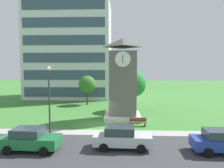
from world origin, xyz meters
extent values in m
plane|color=#3D7A33|center=(0.00, 0.00, 0.00)|extent=(160.00, 160.00, 0.00)
cube|color=#38383A|center=(0.00, -7.12, 0.00)|extent=(120.00, 7.20, 0.01)
cube|color=#9E9E99|center=(0.00, -2.72, 0.00)|extent=(120.00, 1.60, 0.01)
cube|color=silver|center=(-8.14, 21.39, 9.60)|extent=(16.60, 10.07, 19.20)
cube|color=#384C60|center=(-8.14, 16.31, 1.60)|extent=(15.27, 0.10, 1.80)
cube|color=#384C60|center=(-8.14, 16.31, 4.80)|extent=(15.27, 0.10, 1.80)
cube|color=#384C60|center=(-8.14, 16.31, 8.00)|extent=(15.27, 0.10, 1.80)
cube|color=#384C60|center=(-8.14, 16.31, 11.20)|extent=(15.27, 0.10, 1.80)
cube|color=#384C60|center=(-8.14, 16.31, 14.40)|extent=(15.27, 0.10, 1.80)
cube|color=#384C60|center=(-8.14, 16.31, 17.60)|extent=(15.27, 0.10, 1.80)
cube|color=#605B56|center=(2.60, 2.68, 4.02)|extent=(3.12, 3.12, 8.03)
cube|color=beige|center=(2.60, 2.68, 0.30)|extent=(4.21, 4.21, 0.60)
pyramid|color=#4D4945|center=(2.60, 2.68, 9.06)|extent=(3.43, 3.43, 1.03)
cylinder|color=white|center=(2.60, 1.06, 7.07)|extent=(1.71, 0.12, 1.71)
cylinder|color=white|center=(4.22, 2.68, 7.07)|extent=(0.12, 1.71, 1.71)
cube|color=black|center=(2.60, 0.99, 7.22)|extent=(0.03, 0.08, 0.51)
cube|color=black|center=(2.60, 0.98, 7.07)|extent=(0.06, 0.05, 0.77)
cube|color=brown|center=(4.21, -0.48, 0.45)|extent=(1.81, 0.51, 0.06)
cube|color=brown|center=(4.21, -0.26, 0.68)|extent=(1.80, 0.08, 0.40)
cube|color=black|center=(3.49, -0.50, 0.23)|extent=(0.09, 0.43, 0.45)
cube|color=black|center=(4.93, -0.47, 0.23)|extent=(0.09, 0.43, 0.45)
cylinder|color=#333338|center=(-3.94, -3.99, 2.94)|extent=(0.14, 0.14, 5.88)
sphere|color=#F2EFCC|center=(-3.94, -3.99, 6.06)|extent=(0.36, 0.36, 0.36)
cylinder|color=#513823|center=(-3.18, 12.20, 1.19)|extent=(0.30, 0.30, 2.39)
sphere|color=#366E2C|center=(-3.18, 12.20, 3.39)|extent=(2.87, 2.87, 2.87)
cylinder|color=#513823|center=(4.09, 7.65, 1.27)|extent=(0.31, 0.31, 2.54)
sphere|color=#267B32|center=(4.09, 7.65, 3.86)|extent=(3.79, 3.79, 3.79)
cube|color=#1E6B38|center=(-4.24, -7.26, 0.71)|extent=(4.27, 1.94, 0.76)
cube|color=#2D3842|center=(-4.45, -7.25, 1.39)|extent=(2.16, 1.66, 0.60)
cylinder|color=black|center=(-2.91, -6.42, 0.33)|extent=(0.67, 0.24, 0.66)
cylinder|color=black|center=(-2.96, -8.19, 0.33)|extent=(0.67, 0.24, 0.66)
cylinder|color=black|center=(-5.52, -6.33, 0.33)|extent=(0.67, 0.24, 0.66)
cylinder|color=black|center=(-5.58, -8.11, 0.33)|extent=(0.67, 0.24, 0.66)
cube|color=silver|center=(2.52, -6.56, 0.71)|extent=(4.40, 1.84, 0.76)
cube|color=#2D3842|center=(2.31, -6.56, 1.39)|extent=(2.22, 1.57, 0.60)
cylinder|color=black|center=(3.90, -5.77, 0.33)|extent=(0.67, 0.24, 0.66)
cylinder|color=black|center=(3.84, -7.44, 0.33)|extent=(0.67, 0.24, 0.66)
cylinder|color=black|center=(1.20, -5.69, 0.33)|extent=(0.67, 0.24, 0.66)
cylinder|color=black|center=(1.15, -7.35, 0.33)|extent=(0.67, 0.24, 0.66)
cube|color=#23389E|center=(9.76, -7.13, 0.71)|extent=(4.46, 1.91, 0.76)
cube|color=#2D3842|center=(9.54, -7.12, 1.39)|extent=(2.25, 1.62, 0.60)
cylinder|color=black|center=(8.42, -6.22, 0.33)|extent=(0.67, 0.24, 0.66)
cylinder|color=black|center=(8.37, -7.95, 0.33)|extent=(0.67, 0.24, 0.66)
camera|label=1|loc=(2.37, -22.02, 6.11)|focal=33.47mm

